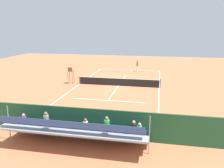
{
  "coord_description": "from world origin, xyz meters",
  "views": [
    {
      "loc": [
        -4.86,
        28.16,
        7.31
      ],
      "look_at": [
        0.0,
        4.0,
        1.2
      ],
      "focal_mm": 38.0,
      "sensor_mm": 36.0,
      "label": 1
    }
  ],
  "objects": [
    {
      "name": "tennis_player",
      "position": [
        -1.4,
        -10.11,
        1.02
      ],
      "size": [
        0.43,
        0.55,
        1.93
      ],
      "color": "white",
      "rests_on": "ground"
    },
    {
      "name": "tennis_racket",
      "position": [
        -0.59,
        -10.03,
        0.01
      ],
      "size": [
        0.59,
        0.37,
        0.03
      ],
      "color": "black",
      "rests_on": "ground"
    },
    {
      "name": "equipment_bag",
      "position": [
        -0.89,
        13.4,
        0.18
      ],
      "size": [
        0.9,
        0.36,
        0.36
      ],
      "primitive_type": "cube",
      "color": "#B22D2D",
      "rests_on": "ground"
    },
    {
      "name": "tennis_ball_near",
      "position": [
        -3.12,
        -8.7,
        0.03
      ],
      "size": [
        0.07,
        0.07,
        0.07
      ],
      "primitive_type": "sphere",
      "color": "#CCDB33",
      "rests_on": "ground"
    },
    {
      "name": "bleacher_stand",
      "position": [
        -0.08,
        15.34,
        0.92
      ],
      "size": [
        9.06,
        2.4,
        2.48
      ],
      "color": "#9EA0A5",
      "rests_on": "ground"
    },
    {
      "name": "backdrop_wall",
      "position": [
        0.0,
        14.0,
        1.0
      ],
      "size": [
        18.0,
        0.16,
        2.0
      ],
      "primitive_type": "cube",
      "color": "#235633",
      "rests_on": "ground"
    },
    {
      "name": "umpire_chair",
      "position": [
        6.2,
        0.05,
        1.31
      ],
      "size": [
        0.67,
        0.67,
        2.14
      ],
      "color": "brown",
      "rests_on": "ground"
    },
    {
      "name": "court_line_markings",
      "position": [
        0.0,
        -0.04,
        0.0
      ],
      "size": [
        10.1,
        22.2,
        0.01
      ],
      "color": "white",
      "rests_on": "ground"
    },
    {
      "name": "ground_plane",
      "position": [
        0.0,
        0.0,
        0.0
      ],
      "size": [
        60.0,
        60.0,
        0.0
      ],
      "primitive_type": "plane",
      "color": "#CC7047"
    },
    {
      "name": "courtside_bench",
      "position": [
        -2.36,
        13.27,
        0.56
      ],
      "size": [
        1.8,
        0.4,
        0.93
      ],
      "color": "#9E754C",
      "rests_on": "ground"
    },
    {
      "name": "tennis_net",
      "position": [
        0.0,
        0.0,
        0.5
      ],
      "size": [
        10.3,
        0.1,
        1.07
      ],
      "color": "black",
      "rests_on": "ground"
    }
  ]
}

